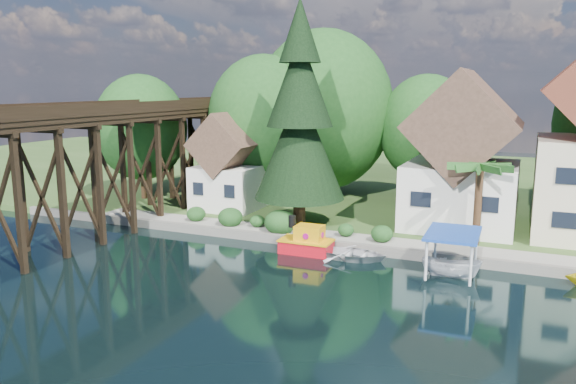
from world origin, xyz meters
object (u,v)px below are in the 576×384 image
Objects in this scene: boat_white_a at (353,252)px; boat_canopy at (452,258)px; tugboat at (307,242)px; trestle_bridge at (99,160)px; conifer at (300,119)px; house_left at (462,161)px; palm_tree at (480,169)px; shed at (229,168)px.

boat_white_a is 1.03× the size of boat_canopy.
boat_canopy reaches higher than tugboat.
trestle_bridge is at bearing 92.82° from boat_white_a.
conifer is 3.91× the size of boat_canopy.
house_left is at bearing 22.27° from conifer.
palm_tree is (1.57, -4.76, 0.16)m from house_left.
tugboat reaches higher than boat_white_a.
palm_tree is at bearing -57.61° from boat_white_a.
boat_white_a is (12.88, -7.83, -3.40)m from shed.
conifer is (12.34, 6.46, 2.77)m from trestle_bridge.
boat_canopy is at bearing -97.64° from palm_tree.
house_left reaches higher than shed.
tugboat is 9.03m from boat_canopy.
conifer reaches higher than palm_tree.
trestle_bridge is 24.19m from boat_canopy.
tugboat is (2.52, -4.92, -7.40)m from conifer.
shed is at bearing 170.53° from palm_tree.
boat_white_a is (17.88, 1.50, -4.92)m from trestle_bridge.
boat_white_a is at bearing 169.99° from boat_canopy.
shed reaches higher than boat_white_a.
tugboat is (9.86, -7.79, -3.11)m from shed.
trestle_bridge is 10.91× the size of boat_canopy.
trestle_bridge is 5.63× the size of shed.
palm_tree is (24.57, 6.06, -0.06)m from trestle_bridge.
boat_white_a is at bearing 4.78° from trestle_bridge.
tugboat is 0.82× the size of boat_canopy.
conifer is 10.70m from boat_white_a.
house_left reaches higher than boat_canopy.
shed is 1.94× the size of boat_canopy.
tugboat is at bearing 173.05° from boat_canopy.
house_left is 2.72× the size of boat_canopy.
house_left is 11.64m from boat_white_a.
conifer reaches higher than boat_white_a.
conifer is 9.24m from tugboat.
boat_white_a is at bearing -31.30° from shed.
trestle_bridge is at bearing -174.08° from tugboat.
house_left reaches higher than trestle_bridge.
boat_canopy is at bearing -101.97° from boat_white_a.
conifer reaches higher than boat_canopy.
palm_tree is 11.65m from tugboat.
tugboat is at bearing -131.23° from house_left.
trestle_bridge is 4.01× the size of house_left.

